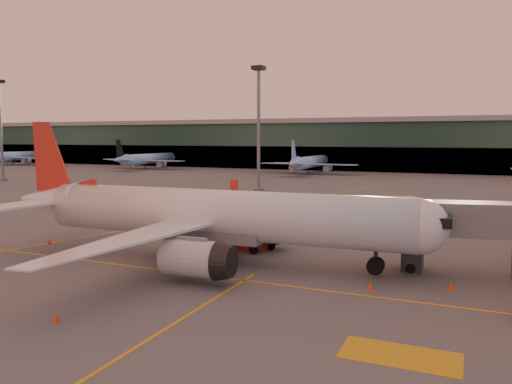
% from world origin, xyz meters
% --- Properties ---
extents(ground, '(600.00, 600.00, 0.00)m').
position_xyz_m(ground, '(0.00, 0.00, 0.00)').
color(ground, '#4C4F54').
rests_on(ground, ground).
extents(taxi_markings, '(100.12, 173.00, 0.01)m').
position_xyz_m(taxi_markings, '(-7.32, 44.49, 0.01)').
color(taxi_markings, gold).
rests_on(taxi_markings, ground).
extents(terminal, '(400.00, 20.00, 17.60)m').
position_xyz_m(terminal, '(0.00, 141.79, 8.76)').
color(terminal, '#19382D').
rests_on(terminal, ground).
extents(mast_west_far, '(2.40, 2.40, 25.60)m').
position_xyz_m(mast_west_far, '(-90.00, 62.00, 14.86)').
color(mast_west_far, slate).
rests_on(mast_west_far, ground).
extents(mast_west_near, '(2.40, 2.40, 25.60)m').
position_xyz_m(mast_west_near, '(-20.00, 66.00, 14.86)').
color(mast_west_near, slate).
rests_on(mast_west_near, ground).
extents(distant_aircraft_row, '(350.00, 34.00, 13.00)m').
position_xyz_m(distant_aircraft_row, '(10.83, 118.00, 0.00)').
color(distant_aircraft_row, '#96C3FB').
rests_on(distant_aircraft_row, ground).
extents(main_airplane, '(41.93, 37.73, 12.66)m').
position_xyz_m(main_airplane, '(-0.79, 9.25, 4.11)').
color(main_airplane, white).
rests_on(main_airplane, ground).
extents(catering_truck, '(6.48, 4.42, 4.63)m').
position_xyz_m(catering_truck, '(0.56, 15.27, 2.63)').
color(catering_truck, '#AA2218').
rests_on(catering_truck, ground).
extents(cone_nose, '(0.46, 0.46, 0.59)m').
position_xyz_m(cone_nose, '(19.90, 8.88, 0.29)').
color(cone_nose, '#F13E0C').
rests_on(cone_nose, ground).
extents(cone_tail, '(0.48, 0.48, 0.61)m').
position_xyz_m(cone_tail, '(-19.28, 8.93, 0.30)').
color(cone_tail, '#F13E0C').
rests_on(cone_tail, ground).
extents(cone_wing_right, '(0.45, 0.45, 0.57)m').
position_xyz_m(cone_wing_right, '(-1.75, -7.48, 0.27)').
color(cone_wing_right, '#F13E0C').
rests_on(cone_wing_right, ground).
extents(cone_wing_left, '(0.47, 0.47, 0.60)m').
position_xyz_m(cone_wing_left, '(-1.88, 26.11, 0.29)').
color(cone_wing_left, '#F13E0C').
rests_on(cone_wing_left, ground).
extents(cone_fwd, '(0.45, 0.45, 0.57)m').
position_xyz_m(cone_fwd, '(14.44, 6.67, 0.28)').
color(cone_fwd, '#F13E0C').
rests_on(cone_fwd, ground).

